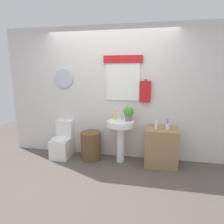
{
  "coord_description": "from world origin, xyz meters",
  "views": [
    {
      "loc": [
        0.74,
        -2.61,
        1.71
      ],
      "look_at": [
        0.08,
        0.8,
        1.0
      ],
      "focal_mm": 30.53,
      "sensor_mm": 36.0,
      "label": 1
    }
  ],
  "objects_px": {
    "pedestal_sink": "(121,131)",
    "wooden_cabinet": "(161,147)",
    "potted_plant": "(129,113)",
    "toilet": "(63,143)",
    "soap_bottle": "(115,115)",
    "laundry_hamper": "(91,146)",
    "toothbrush_cup": "(168,126)",
    "lotion_bottle": "(156,125)"
  },
  "relations": [
    {
      "from": "soap_bottle",
      "to": "pedestal_sink",
      "type": "bearing_deg",
      "value": -22.62
    },
    {
      "from": "laundry_hamper",
      "to": "potted_plant",
      "type": "distance_m",
      "value": 1.01
    },
    {
      "from": "toilet",
      "to": "potted_plant",
      "type": "relative_size",
      "value": 2.8
    },
    {
      "from": "toilet",
      "to": "soap_bottle",
      "type": "bearing_deg",
      "value": 0.72
    },
    {
      "from": "lotion_bottle",
      "to": "potted_plant",
      "type": "bearing_deg",
      "value": 169.06
    },
    {
      "from": "potted_plant",
      "to": "wooden_cabinet",
      "type": "bearing_deg",
      "value": -5.52
    },
    {
      "from": "toilet",
      "to": "soap_bottle",
      "type": "distance_m",
      "value": 1.27
    },
    {
      "from": "wooden_cabinet",
      "to": "potted_plant",
      "type": "distance_m",
      "value": 0.88
    },
    {
      "from": "pedestal_sink",
      "to": "wooden_cabinet",
      "type": "height_order",
      "value": "pedestal_sink"
    },
    {
      "from": "toilet",
      "to": "soap_bottle",
      "type": "relative_size",
      "value": 3.82
    },
    {
      "from": "pedestal_sink",
      "to": "potted_plant",
      "type": "bearing_deg",
      "value": 23.2
    },
    {
      "from": "soap_bottle",
      "to": "toilet",
      "type": "bearing_deg",
      "value": -179.28
    },
    {
      "from": "laundry_hamper",
      "to": "lotion_bottle",
      "type": "height_order",
      "value": "lotion_bottle"
    },
    {
      "from": "wooden_cabinet",
      "to": "toothbrush_cup",
      "type": "xyz_separation_m",
      "value": [
        0.1,
        0.02,
        0.41
      ]
    },
    {
      "from": "laundry_hamper",
      "to": "soap_bottle",
      "type": "xyz_separation_m",
      "value": [
        0.48,
        0.05,
        0.64
      ]
    },
    {
      "from": "wooden_cabinet",
      "to": "lotion_bottle",
      "type": "distance_m",
      "value": 0.45
    },
    {
      "from": "toilet",
      "to": "potted_plant",
      "type": "xyz_separation_m",
      "value": [
        1.36,
        0.02,
        0.69
      ]
    },
    {
      "from": "toilet",
      "to": "wooden_cabinet",
      "type": "relative_size",
      "value": 1.07
    },
    {
      "from": "pedestal_sink",
      "to": "potted_plant",
      "type": "xyz_separation_m",
      "value": [
        0.14,
        0.06,
        0.35
      ]
    },
    {
      "from": "toilet",
      "to": "wooden_cabinet",
      "type": "distance_m",
      "value": 1.98
    },
    {
      "from": "lotion_bottle",
      "to": "toothbrush_cup",
      "type": "xyz_separation_m",
      "value": [
        0.21,
        0.06,
        -0.03
      ]
    },
    {
      "from": "toothbrush_cup",
      "to": "laundry_hamper",
      "type": "bearing_deg",
      "value": -179.23
    },
    {
      "from": "laundry_hamper",
      "to": "toothbrush_cup",
      "type": "height_order",
      "value": "toothbrush_cup"
    },
    {
      "from": "toilet",
      "to": "toothbrush_cup",
      "type": "relative_size",
      "value": 4.07
    },
    {
      "from": "soap_bottle",
      "to": "potted_plant",
      "type": "relative_size",
      "value": 0.73
    },
    {
      "from": "toilet",
      "to": "lotion_bottle",
      "type": "relative_size",
      "value": 4.71
    },
    {
      "from": "potted_plant",
      "to": "lotion_bottle",
      "type": "bearing_deg",
      "value": -10.94
    },
    {
      "from": "laundry_hamper",
      "to": "toothbrush_cup",
      "type": "relative_size",
      "value": 3.0
    },
    {
      "from": "laundry_hamper",
      "to": "wooden_cabinet",
      "type": "relative_size",
      "value": 0.79
    },
    {
      "from": "toilet",
      "to": "laundry_hamper",
      "type": "distance_m",
      "value": 0.62
    },
    {
      "from": "pedestal_sink",
      "to": "potted_plant",
      "type": "distance_m",
      "value": 0.38
    },
    {
      "from": "toilet",
      "to": "potted_plant",
      "type": "height_order",
      "value": "potted_plant"
    },
    {
      "from": "laundry_hamper",
      "to": "soap_bottle",
      "type": "distance_m",
      "value": 0.8
    },
    {
      "from": "laundry_hamper",
      "to": "lotion_bottle",
      "type": "xyz_separation_m",
      "value": [
        1.26,
        -0.04,
        0.51
      ]
    },
    {
      "from": "toilet",
      "to": "wooden_cabinet",
      "type": "xyz_separation_m",
      "value": [
        1.98,
        -0.04,
        0.07
      ]
    },
    {
      "from": "lotion_bottle",
      "to": "soap_bottle",
      "type": "bearing_deg",
      "value": 173.4
    },
    {
      "from": "pedestal_sink",
      "to": "soap_bottle",
      "type": "xyz_separation_m",
      "value": [
        -0.12,
        0.05,
        0.3
      ]
    },
    {
      "from": "laundry_hamper",
      "to": "pedestal_sink",
      "type": "xyz_separation_m",
      "value": [
        0.6,
        0.0,
        0.34
      ]
    },
    {
      "from": "soap_bottle",
      "to": "lotion_bottle",
      "type": "bearing_deg",
      "value": -6.6
    },
    {
      "from": "pedestal_sink",
      "to": "potted_plant",
      "type": "relative_size",
      "value": 3.05
    },
    {
      "from": "wooden_cabinet",
      "to": "lotion_bottle",
      "type": "height_order",
      "value": "lotion_bottle"
    },
    {
      "from": "soap_bottle",
      "to": "lotion_bottle",
      "type": "height_order",
      "value": "soap_bottle"
    }
  ]
}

